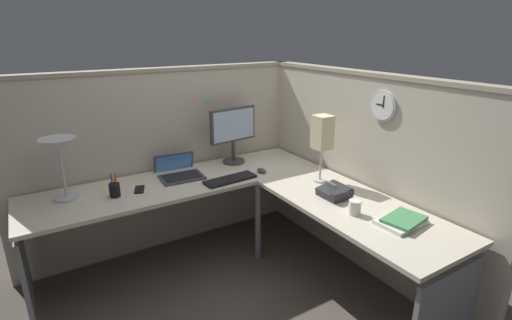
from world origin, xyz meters
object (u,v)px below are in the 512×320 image
at_px(computer_mouse, 262,170).
at_px(cell_phone, 139,189).
at_px(laptop, 178,172).
at_px(desk_lamp_paper, 322,134).
at_px(desk_lamp_dome, 59,150).
at_px(wall_clock, 384,106).
at_px(monitor, 233,131).
at_px(pen_cup, 115,190).
at_px(book_stack, 402,221).
at_px(coffee_mug, 355,207).
at_px(office_phone, 335,192).
at_px(keyboard, 230,179).

xyz_separation_m(computer_mouse, cell_phone, (-0.98, 0.16, -0.01)).
relative_size(laptop, computer_mouse, 3.86).
bearing_deg(desk_lamp_paper, laptop, 141.32).
distance_m(desk_lamp_dome, wall_clock, 2.28).
bearing_deg(computer_mouse, desk_lamp_paper, -54.23).
distance_m(laptop, desk_lamp_dome, 0.92).
distance_m(monitor, laptop, 0.60).
xyz_separation_m(pen_cup, wall_clock, (1.71, -0.89, 0.58)).
bearing_deg(book_stack, cell_phone, 131.69).
bearing_deg(wall_clock, cell_phone, 149.19).
distance_m(computer_mouse, coffee_mug, 0.98).
xyz_separation_m(office_phone, book_stack, (0.08, -0.52, -0.02)).
height_order(laptop, keyboard, laptop).
distance_m(keyboard, cell_phone, 0.70).
relative_size(computer_mouse, office_phone, 0.51).
distance_m(computer_mouse, pen_cup, 1.17).
distance_m(desk_lamp_dome, cell_phone, 0.61).
distance_m(desk_lamp_paper, coffee_mug, 0.69).
bearing_deg(keyboard, monitor, 53.96).
xyz_separation_m(pen_cup, cell_phone, (0.18, 0.02, -0.05)).
height_order(computer_mouse, book_stack, book_stack).
xyz_separation_m(computer_mouse, pen_cup, (-1.16, 0.14, 0.04)).
relative_size(monitor, keyboard, 1.16).
relative_size(book_stack, wall_clock, 1.38).
height_order(monitor, computer_mouse, monitor).
relative_size(computer_mouse, pen_cup, 0.58).
relative_size(computer_mouse, coffee_mug, 1.08).
xyz_separation_m(book_stack, wall_clock, (0.29, 0.48, 0.61)).
relative_size(pen_cup, book_stack, 0.59).
relative_size(monitor, computer_mouse, 4.81).
distance_m(book_stack, desk_lamp_paper, 0.90).
distance_m(laptop, computer_mouse, 0.69).
relative_size(desk_lamp_dome, wall_clock, 2.02).
bearing_deg(computer_mouse, book_stack, -78.42).
bearing_deg(pen_cup, laptop, 18.26).
xyz_separation_m(computer_mouse, wall_clock, (0.54, -0.75, 0.61)).
distance_m(cell_phone, coffee_mug, 1.57).
bearing_deg(desk_lamp_paper, pen_cup, 159.45).
relative_size(office_phone, desk_lamp_paper, 0.39).
distance_m(office_phone, book_stack, 0.52).
xyz_separation_m(office_phone, coffee_mug, (-0.07, -0.27, 0.01)).
relative_size(cell_phone, office_phone, 0.70).
height_order(cell_phone, desk_lamp_paper, desk_lamp_paper).
bearing_deg(wall_clock, coffee_mug, -153.35).
bearing_deg(office_phone, monitor, 103.26).
bearing_deg(wall_clock, pen_cup, 152.52).
distance_m(laptop, coffee_mug, 1.48).
height_order(laptop, desk_lamp_dome, desk_lamp_dome).
relative_size(coffee_mug, wall_clock, 0.44).
bearing_deg(monitor, desk_lamp_dome, -177.31).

